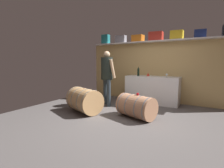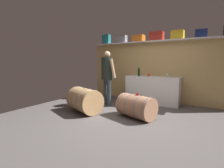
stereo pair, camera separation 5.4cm
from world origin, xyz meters
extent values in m
cube|color=#544F4E|center=(0.00, 0.57, -0.01)|extent=(6.16, 7.78, 0.02)
cube|color=tan|center=(0.00, 2.29, 1.00)|extent=(4.96, 0.10, 2.01)
cube|color=silver|center=(0.00, 2.14, 2.02)|extent=(4.56, 0.40, 0.03)
cube|color=teal|center=(-1.95, 2.14, 2.21)|extent=(0.29, 0.21, 0.35)
cube|color=gray|center=(-1.30, 2.14, 2.17)|extent=(0.39, 0.23, 0.27)
cube|color=orange|center=(-0.62, 2.14, 2.15)|extent=(0.39, 0.31, 0.23)
cube|color=red|center=(0.00, 2.14, 2.18)|extent=(0.44, 0.28, 0.28)
cube|color=yellow|center=(0.65, 2.14, 2.17)|extent=(0.36, 0.30, 0.27)
cube|color=navy|center=(1.28, 2.14, 2.16)|extent=(0.33, 0.23, 0.24)
cube|color=white|center=(-0.01, 1.94, 0.44)|extent=(1.71, 0.59, 0.89)
cylinder|color=black|center=(-0.47, 1.85, 1.00)|extent=(0.07, 0.07, 0.22)
sphere|color=black|center=(-0.47, 1.85, 1.12)|extent=(0.07, 0.07, 0.07)
cylinder|color=black|center=(-0.47, 1.85, 1.16)|extent=(0.02, 0.02, 0.06)
cylinder|color=white|center=(0.48, 1.76, 0.89)|extent=(0.07, 0.07, 0.00)
cylinder|color=white|center=(0.48, 1.76, 0.92)|extent=(0.01, 0.01, 0.06)
sphere|color=white|center=(0.48, 1.76, 0.98)|extent=(0.07, 0.07, 0.07)
sphere|color=maroon|center=(0.48, 1.76, 0.96)|extent=(0.04, 0.04, 0.04)
cone|color=red|center=(-0.19, 2.02, 0.94)|extent=(0.11, 0.11, 0.10)
cylinder|color=#A97656|center=(0.10, 0.30, 0.28)|extent=(1.00, 0.78, 0.55)
cylinder|color=slate|center=(-0.25, 0.40, 0.28)|extent=(0.19, 0.55, 0.56)
cylinder|color=slate|center=(-0.04, 0.34, 0.28)|extent=(0.19, 0.55, 0.56)
cylinder|color=slate|center=(0.23, 0.26, 0.28)|extent=(0.19, 0.55, 0.56)
cylinder|color=slate|center=(0.45, 0.19, 0.28)|extent=(0.19, 0.55, 0.56)
cylinder|color=brown|center=(0.10, 0.30, 0.56)|extent=(0.04, 0.04, 0.01)
cylinder|color=tan|center=(-1.28, 0.01, 0.33)|extent=(1.08, 0.92, 0.64)
cylinder|color=gray|center=(-1.64, 0.14, 0.33)|extent=(0.25, 0.63, 0.66)
cylinder|color=gray|center=(-1.42, 0.06, 0.33)|extent=(0.25, 0.63, 0.66)
cylinder|color=gray|center=(-1.14, -0.04, 0.33)|extent=(0.25, 0.63, 0.66)
cylinder|color=gray|center=(-0.92, -0.12, 0.33)|extent=(0.25, 0.63, 0.66)
cylinder|color=#875050|center=(-1.28, 0.01, 0.66)|extent=(0.04, 0.04, 0.01)
cylinder|color=red|center=(0.13, 0.30, 0.59)|extent=(0.06, 0.06, 0.05)
cylinder|color=#28333C|center=(-1.02, 0.83, 0.41)|extent=(0.12, 0.12, 0.82)
cylinder|color=#28333C|center=(-1.26, 1.02, 0.41)|extent=(0.12, 0.12, 0.82)
cylinder|color=black|center=(-1.14, 0.92, 1.16)|extent=(0.36, 0.36, 0.68)
sphere|color=tan|center=(-1.14, 0.92, 1.58)|extent=(0.20, 0.20, 0.20)
cylinder|color=tan|center=(-0.91, 0.88, 1.15)|extent=(0.19, 0.21, 0.57)
cylinder|color=tan|center=(-1.24, 1.13, 1.15)|extent=(0.21, 0.24, 0.57)
camera|label=1|loc=(1.56, -3.37, 1.36)|focal=26.46mm
camera|label=2|loc=(1.60, -3.34, 1.36)|focal=26.46mm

